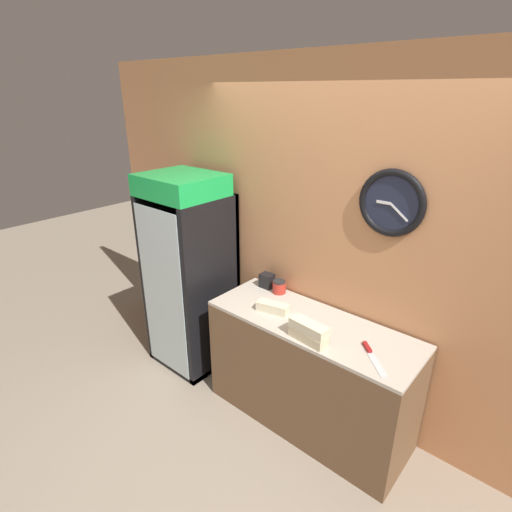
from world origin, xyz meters
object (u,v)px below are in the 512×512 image
(sandwich_stack_bottom, at_px, (308,336))
(sandwich_stack_middle, at_px, (309,327))
(condiment_jar, at_px, (279,287))
(beverage_cooler, at_px, (193,264))
(napkin_dispenser, at_px, (267,281))
(chefs_knife, at_px, (371,354))
(sandwich_flat_left, at_px, (273,307))

(sandwich_stack_bottom, distance_m, sandwich_stack_middle, 0.07)
(sandwich_stack_bottom, bearing_deg, condiment_jar, 143.73)
(sandwich_stack_middle, bearing_deg, condiment_jar, 143.73)
(beverage_cooler, bearing_deg, napkin_dispenser, 16.35)
(beverage_cooler, height_order, chefs_knife, beverage_cooler)
(beverage_cooler, xyz_separation_m, chefs_knife, (1.79, -0.09, -0.07))
(sandwich_flat_left, height_order, condiment_jar, condiment_jar)
(sandwich_stack_middle, relative_size, napkin_dispenser, 2.34)
(sandwich_stack_bottom, relative_size, sandwich_flat_left, 1.11)
(sandwich_stack_bottom, xyz_separation_m, sandwich_stack_middle, (-0.00, 0.00, 0.07))
(sandwich_stack_middle, height_order, sandwich_flat_left, sandwich_stack_middle)
(chefs_knife, bearing_deg, napkin_dispenser, 164.84)
(sandwich_stack_middle, xyz_separation_m, condiment_jar, (-0.57, 0.41, -0.05))
(sandwich_stack_bottom, relative_size, sandwich_stack_middle, 1.00)
(sandwich_flat_left, bearing_deg, chefs_knife, -0.72)
(sandwich_stack_middle, xyz_separation_m, chefs_knife, (0.39, 0.13, -0.10))
(beverage_cooler, xyz_separation_m, napkin_dispenser, (0.70, 0.21, -0.02))
(sandwich_stack_middle, relative_size, sandwich_flat_left, 1.10)
(beverage_cooler, relative_size, sandwich_stack_middle, 6.45)
(beverage_cooler, distance_m, chefs_knife, 1.79)
(sandwich_flat_left, height_order, chefs_knife, sandwich_flat_left)
(sandwich_stack_bottom, bearing_deg, sandwich_stack_middle, 180.00)
(beverage_cooler, xyz_separation_m, condiment_jar, (0.84, 0.20, -0.03))
(beverage_cooler, bearing_deg, sandwich_stack_middle, -8.89)
(sandwich_flat_left, relative_size, napkin_dispenser, 2.11)
(sandwich_stack_bottom, relative_size, chefs_knife, 1.04)
(napkin_dispenser, bearing_deg, beverage_cooler, -163.65)
(sandwich_flat_left, xyz_separation_m, chefs_knife, (0.80, -0.01, -0.03))
(sandwich_flat_left, distance_m, napkin_dispenser, 0.41)
(sandwich_stack_bottom, height_order, sandwich_flat_left, sandwich_flat_left)
(sandwich_stack_middle, height_order, chefs_knife, sandwich_stack_middle)
(sandwich_stack_bottom, xyz_separation_m, sandwich_flat_left, (-0.41, 0.14, 0.00))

